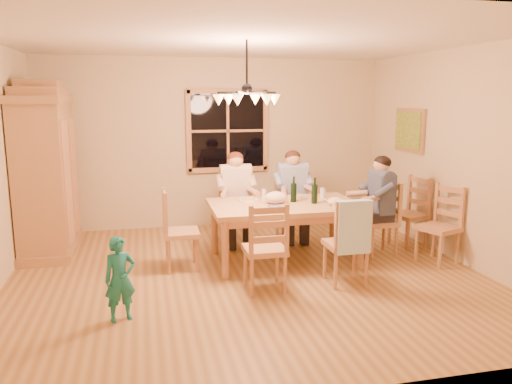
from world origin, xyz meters
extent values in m
plane|color=olive|center=(0.00, 0.00, 0.00)|extent=(5.50, 5.50, 0.00)
cube|color=white|center=(0.00, 0.00, 2.70)|extent=(5.50, 5.00, 0.02)
cube|color=beige|center=(0.00, 2.50, 1.35)|extent=(5.50, 0.02, 2.70)
cube|color=beige|center=(2.75, 0.00, 1.35)|extent=(0.02, 5.00, 2.70)
cube|color=black|center=(0.20, 2.48, 1.55)|extent=(1.20, 0.03, 1.20)
cube|color=#AD794C|center=(0.20, 2.46, 1.55)|extent=(1.30, 0.06, 1.30)
cube|color=olive|center=(2.72, 1.20, 1.60)|extent=(0.04, 0.78, 0.64)
cube|color=#1E6B2D|center=(2.69, 1.20, 1.60)|extent=(0.02, 0.68, 0.54)
cylinder|color=black|center=(0.00, 0.00, 2.44)|extent=(0.02, 0.02, 0.53)
sphere|color=black|center=(0.00, 0.00, 2.17)|extent=(0.12, 0.12, 0.12)
cylinder|color=black|center=(0.16, 0.00, 2.13)|extent=(0.34, 0.02, 0.02)
cone|color=#FFB259|center=(0.32, 0.00, 2.05)|extent=(0.13, 0.13, 0.12)
cylinder|color=black|center=(0.08, 0.14, 2.13)|extent=(0.19, 0.31, 0.02)
cone|color=#FFB259|center=(0.16, 0.28, 2.05)|extent=(0.13, 0.13, 0.12)
cylinder|color=black|center=(-0.08, 0.14, 2.13)|extent=(0.19, 0.31, 0.02)
cone|color=#FFB259|center=(-0.16, 0.28, 2.05)|extent=(0.13, 0.13, 0.12)
cylinder|color=black|center=(-0.16, 0.00, 2.13)|extent=(0.34, 0.02, 0.02)
cone|color=#FFB259|center=(-0.32, 0.00, 2.05)|extent=(0.13, 0.13, 0.12)
cylinder|color=black|center=(-0.08, -0.14, 2.13)|extent=(0.19, 0.31, 0.02)
cone|color=#FFB259|center=(-0.16, -0.28, 2.05)|extent=(0.13, 0.13, 0.12)
cylinder|color=black|center=(0.08, -0.14, 2.13)|extent=(0.19, 0.31, 0.02)
cone|color=#FFB259|center=(0.16, -0.28, 2.05)|extent=(0.13, 0.13, 0.12)
cube|color=olive|center=(-2.43, 1.52, 1.00)|extent=(0.60, 1.30, 2.00)
cube|color=olive|center=(-2.43, 1.52, 2.05)|extent=(0.66, 1.40, 0.10)
cube|color=olive|center=(-2.43, 1.52, 2.15)|extent=(0.58, 1.00, 0.12)
cube|color=olive|center=(-2.43, 1.52, 2.25)|extent=(0.52, 0.55, 0.10)
cube|color=#AD794C|center=(-2.12, 1.19, 1.00)|extent=(0.03, 0.55, 1.60)
cube|color=#AD794C|center=(-2.12, 1.85, 1.00)|extent=(0.03, 0.55, 1.60)
cube|color=olive|center=(-2.43, 1.52, 0.06)|extent=(0.66, 1.40, 0.12)
cube|color=tan|center=(0.57, 0.39, 0.73)|extent=(1.89, 1.16, 0.06)
cube|color=#AD794C|center=(0.57, 0.39, 0.65)|extent=(1.73, 1.01, 0.10)
cylinder|color=#AD794C|center=(-0.27, -0.07, 0.35)|extent=(0.09, 0.09, 0.70)
cylinder|color=#AD794C|center=(1.40, -0.09, 0.35)|extent=(0.09, 0.09, 0.70)
cylinder|color=#AD794C|center=(-0.27, 0.88, 0.35)|extent=(0.09, 0.09, 0.70)
cylinder|color=#AD794C|center=(1.41, 0.86, 0.35)|extent=(0.09, 0.09, 0.70)
cube|color=#AD794C|center=(0.11, 1.28, 0.45)|extent=(0.44, 0.42, 0.06)
cube|color=#AD794C|center=(0.11, 1.28, 0.72)|extent=(0.38, 0.05, 0.54)
cube|color=#AD794C|center=(0.94, 1.28, 0.45)|extent=(0.44, 0.42, 0.06)
cube|color=#AD794C|center=(0.94, 1.28, 0.72)|extent=(0.38, 0.05, 0.54)
cube|color=#AD794C|center=(0.09, -0.49, 0.45)|extent=(0.44, 0.42, 0.06)
cube|color=#AD794C|center=(0.09, -0.49, 0.72)|extent=(0.38, 0.05, 0.54)
cube|color=#AD794C|center=(1.03, -0.50, 0.45)|extent=(0.44, 0.42, 0.06)
cube|color=#AD794C|center=(1.03, -0.50, 0.72)|extent=(0.38, 0.05, 0.54)
cube|color=#AD794C|center=(-0.73, 0.41, 0.45)|extent=(0.42, 0.44, 0.06)
cube|color=#AD794C|center=(-0.73, 0.41, 0.72)|extent=(0.05, 0.38, 0.54)
cube|color=#AD794C|center=(1.87, 0.38, 0.45)|extent=(0.42, 0.44, 0.06)
cube|color=#AD794C|center=(1.87, 0.38, 0.72)|extent=(0.05, 0.38, 0.54)
cube|color=#C7B19A|center=(0.11, 1.28, 0.84)|extent=(0.40, 0.22, 0.52)
cube|color=#262328|center=(0.11, 1.28, 0.53)|extent=(0.38, 0.42, 0.14)
sphere|color=tan|center=(0.11, 1.28, 1.22)|extent=(0.21, 0.21, 0.21)
ellipsoid|color=#592614|center=(0.11, 1.28, 1.25)|extent=(0.22, 0.22, 0.17)
cube|color=#355892|center=(0.94, 1.28, 0.84)|extent=(0.40, 0.22, 0.52)
cube|color=#262328|center=(0.94, 1.28, 0.53)|extent=(0.38, 0.42, 0.14)
sphere|color=tan|center=(0.94, 1.28, 1.22)|extent=(0.21, 0.21, 0.21)
ellipsoid|color=#381E11|center=(0.94, 1.28, 1.25)|extent=(0.22, 0.22, 0.17)
cube|color=#3E4A64|center=(1.87, 0.38, 0.84)|extent=(0.22, 0.40, 0.52)
cube|color=#262328|center=(1.87, 0.38, 0.53)|extent=(0.42, 0.38, 0.14)
sphere|color=tan|center=(1.87, 0.38, 1.22)|extent=(0.21, 0.21, 0.21)
ellipsoid|color=black|center=(1.87, 0.38, 1.25)|extent=(0.22, 0.22, 0.17)
cube|color=#ACD5E9|center=(1.03, -0.69, 0.70)|extent=(0.38, 0.10, 0.58)
cylinder|color=black|center=(0.71, 0.47, 0.93)|extent=(0.08, 0.08, 0.33)
cylinder|color=black|center=(0.94, 0.32, 0.93)|extent=(0.08, 0.08, 0.33)
cylinder|color=white|center=(0.16, 0.68, 0.77)|extent=(0.26, 0.26, 0.02)
cylinder|color=white|center=(0.84, 0.71, 0.77)|extent=(0.26, 0.26, 0.02)
cylinder|color=white|center=(1.23, 0.42, 0.77)|extent=(0.26, 0.26, 0.02)
cylinder|color=silver|center=(0.37, 0.68, 0.83)|extent=(0.06, 0.06, 0.14)
cylinder|color=silver|center=(1.15, 0.60, 0.83)|extent=(0.06, 0.06, 0.14)
ellipsoid|color=beige|center=(1.14, 0.11, 0.82)|extent=(0.20, 0.20, 0.11)
cube|color=#4B5A8B|center=(0.40, 0.15, 0.78)|extent=(0.18, 0.14, 0.03)
ellipsoid|color=beige|center=(0.46, 0.41, 0.84)|extent=(0.28, 0.22, 0.15)
imported|color=#1B797A|center=(-1.41, -0.93, 0.41)|extent=(0.34, 0.27, 0.81)
cube|color=#AD794C|center=(2.45, -0.09, 0.45)|extent=(0.54, 0.56, 0.06)
cube|color=#AD794C|center=(2.45, -0.09, 0.72)|extent=(0.17, 0.37, 0.54)
cube|color=#AD794C|center=(2.45, 0.64, 0.45)|extent=(0.52, 0.53, 0.06)
cube|color=#AD794C|center=(2.45, 0.64, 0.72)|extent=(0.15, 0.38, 0.54)
camera|label=1|loc=(-1.16, -5.53, 2.07)|focal=35.00mm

